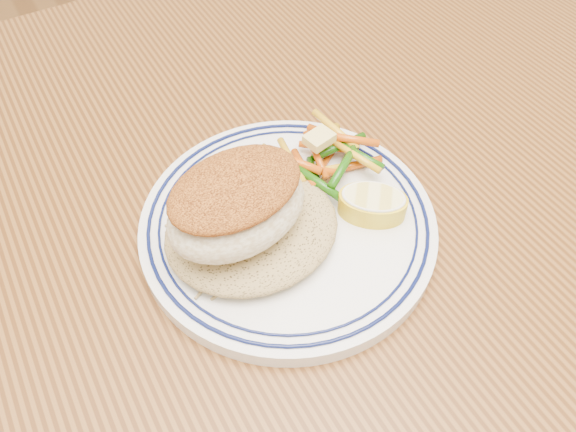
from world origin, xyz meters
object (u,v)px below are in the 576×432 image
Objects in this scene: plate at (288,224)px; fish_fillet at (237,204)px; dining_table at (262,299)px; rice_pilaf at (252,226)px; lemon_wedge at (373,203)px; vegetable_pile at (326,159)px.

fish_fillet is (-0.05, -0.00, 0.06)m from plate.
dining_table is 12.16× the size of fish_fillet.
rice_pilaf reaches higher than lemon_wedge.
fish_fillet is (-0.02, -0.01, 0.16)m from dining_table.
fish_fillet is at bearing -177.11° from plate.
rice_pilaf is at bearing 9.03° from fish_fillet.
dining_table is 0.16m from fish_fillet.
dining_table is 0.15m from vegetable_pile.
dining_table is 20.22× the size of lemon_wedge.
rice_pilaf is at bearing 163.83° from lemon_wedge.
fish_fillet reaches higher than plate.
fish_fillet is (-0.01, -0.00, 0.04)m from rice_pilaf.
rice_pilaf is 0.10m from vegetable_pile.
vegetable_pile is at bearing 19.18° from fish_fillet.
plate is at bearing 0.76° from rice_pilaf.
dining_table is 10.52× the size of rice_pilaf.
dining_table is at bearing 160.39° from lemon_wedge.
plate is 0.04m from rice_pilaf.
plate is at bearing -149.90° from vegetable_pile.
vegetable_pile is at bearing 20.39° from rice_pilaf.
plate is 3.35× the size of lemon_wedge.
rice_pilaf is at bearing -179.24° from plate.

